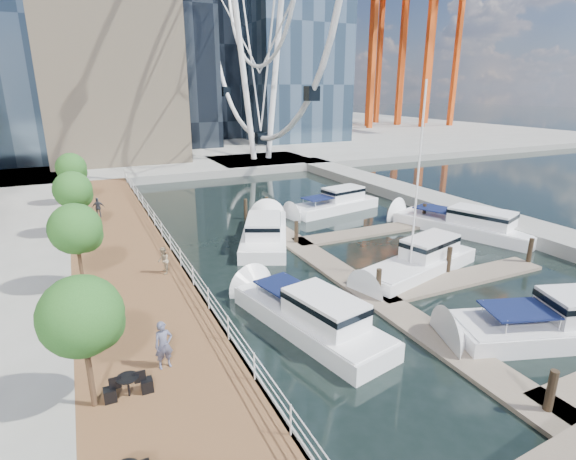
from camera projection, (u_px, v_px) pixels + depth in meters
The scene contains 15 objects.
ground at pixel (441, 404), 16.40m from camera, with size 520.00×520.00×0.00m, color black.
boardwalk at pixel (131, 282), 25.51m from camera, with size 6.00×60.00×1.00m, color brown.
seawall at pixel (183, 273), 26.73m from camera, with size 0.25×60.00×1.00m, color #595954.
land_far at pixel (124, 135), 104.14m from camera, with size 200.00×114.00×1.00m, color gray.
breakwater at pixel (451, 207), 41.63m from camera, with size 4.00×60.00×1.00m, color gray.
pier at pixel (261, 162), 66.76m from camera, with size 14.00×12.00×1.00m, color gray.
railing at pixel (180, 258), 26.38m from camera, with size 0.10×60.00×1.05m, color white, non-canonical shape.
floating_docks at pixel (424, 264), 28.10m from camera, with size 16.00×34.00×2.60m.
port_cranes at pixel (384, 53), 120.36m from camera, with size 40.00×52.00×38.00m.
street_trees at pixel (75, 229), 22.52m from camera, with size 2.60×42.60×4.60m.
yacht_foreground at pixel (561, 337), 20.86m from camera, with size 3.04×11.35×2.15m, color silver, non-canonical shape.
pedestrian_near at pixel (164, 345), 16.65m from camera, with size 0.68×0.45×1.88m, color #4D4F67.
pedestrian_mid at pixel (163, 261), 25.22m from camera, with size 0.75×0.59×1.55m, color gray.
pedestrian_far at pixel (98, 208), 36.27m from camera, with size 0.95×0.40×1.63m, color #343941.
moored_yachts at pixel (397, 264), 29.42m from camera, with size 24.20×37.73×11.50m.
Camera 1 is at (-10.92, -9.99, 11.05)m, focal length 28.00 mm.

